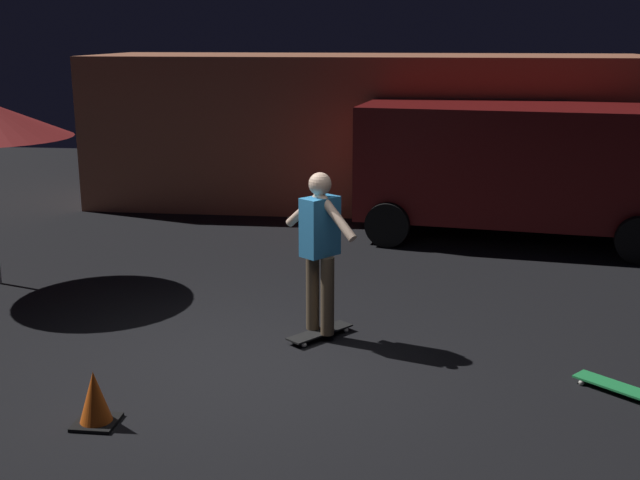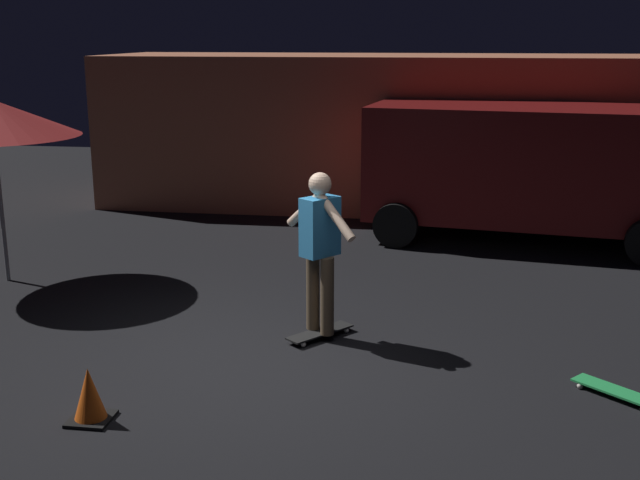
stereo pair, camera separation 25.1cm
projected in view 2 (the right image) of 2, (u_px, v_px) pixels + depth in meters
ground_plane at (251, 364)px, 7.64m from camera, size 28.00×28.00×0.00m
low_building at (380, 130)px, 14.71m from camera, size 9.96×3.02×2.69m
parked_van at (525, 164)px, 11.98m from camera, size 4.82×2.77×2.03m
skateboard_ridden at (320, 332)px, 8.29m from camera, size 0.65×0.73×0.07m
skateboard_spare at (616, 391)px, 6.93m from camera, size 0.72×0.66×0.07m
skater at (320, 241)px, 8.05m from camera, size 0.81×0.70×1.67m
traffic_cone at (89, 397)px, 6.47m from camera, size 0.34×0.34×0.46m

